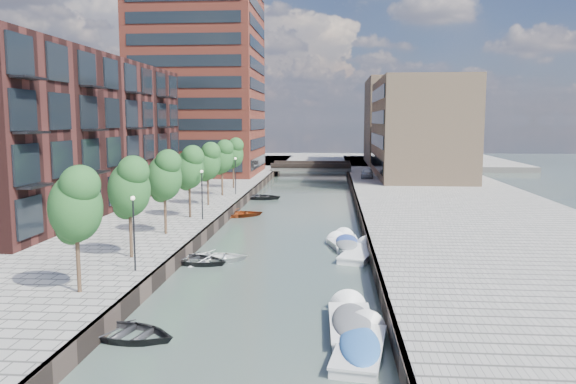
# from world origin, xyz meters

# --- Properties ---
(water) EXTENTS (300.00, 300.00, 0.00)m
(water) POSITION_xyz_m (0.00, 40.00, 0.00)
(water) COLOR #38473F
(water) RESTS_ON ground
(quay_right) EXTENTS (20.00, 140.00, 1.00)m
(quay_right) POSITION_xyz_m (16.00, 40.00, 0.50)
(quay_right) COLOR gray
(quay_right) RESTS_ON ground
(quay_wall_left) EXTENTS (0.25, 140.00, 1.00)m
(quay_wall_left) POSITION_xyz_m (-6.10, 40.00, 0.50)
(quay_wall_left) COLOR #332823
(quay_wall_left) RESTS_ON ground
(quay_wall_right) EXTENTS (0.25, 140.00, 1.00)m
(quay_wall_right) POSITION_xyz_m (6.10, 40.00, 0.50)
(quay_wall_right) COLOR #332823
(quay_wall_right) RESTS_ON ground
(far_closure) EXTENTS (80.00, 40.00, 1.00)m
(far_closure) POSITION_xyz_m (0.00, 100.00, 0.50)
(far_closure) COLOR gray
(far_closure) RESTS_ON ground
(apartment_block) EXTENTS (8.00, 38.00, 14.00)m
(apartment_block) POSITION_xyz_m (-20.00, 30.00, 8.00)
(apartment_block) COLOR black
(apartment_block) RESTS_ON quay_left
(tower) EXTENTS (18.00, 18.00, 30.00)m
(tower) POSITION_xyz_m (-17.00, 65.00, 16.00)
(tower) COLOR brown
(tower) RESTS_ON quay_left
(tan_block_near) EXTENTS (12.00, 25.00, 14.00)m
(tan_block_near) POSITION_xyz_m (16.00, 62.00, 8.00)
(tan_block_near) COLOR #9B7D5F
(tan_block_near) RESTS_ON quay_right
(tan_block_far) EXTENTS (12.00, 20.00, 16.00)m
(tan_block_far) POSITION_xyz_m (16.00, 88.00, 9.00)
(tan_block_far) COLOR #9B7D5F
(tan_block_far) RESTS_ON quay_right
(bridge) EXTENTS (13.00, 6.00, 1.30)m
(bridge) POSITION_xyz_m (0.00, 72.00, 1.39)
(bridge) COLOR gray
(bridge) RESTS_ON ground
(tree_0) EXTENTS (2.50, 2.50, 5.95)m
(tree_0) POSITION_xyz_m (-8.50, 4.00, 5.31)
(tree_0) COLOR #382619
(tree_0) RESTS_ON quay_left
(tree_1) EXTENTS (2.50, 2.50, 5.95)m
(tree_1) POSITION_xyz_m (-8.50, 11.00, 5.31)
(tree_1) COLOR #382619
(tree_1) RESTS_ON quay_left
(tree_2) EXTENTS (2.50, 2.50, 5.95)m
(tree_2) POSITION_xyz_m (-8.50, 18.00, 5.31)
(tree_2) COLOR #382619
(tree_2) RESTS_ON quay_left
(tree_3) EXTENTS (2.50, 2.50, 5.95)m
(tree_3) POSITION_xyz_m (-8.50, 25.00, 5.31)
(tree_3) COLOR #382619
(tree_3) RESTS_ON quay_left
(tree_4) EXTENTS (2.50, 2.50, 5.95)m
(tree_4) POSITION_xyz_m (-8.50, 32.00, 5.31)
(tree_4) COLOR #382619
(tree_4) RESTS_ON quay_left
(tree_5) EXTENTS (2.50, 2.50, 5.95)m
(tree_5) POSITION_xyz_m (-8.50, 39.00, 5.31)
(tree_5) COLOR #382619
(tree_5) RESTS_ON quay_left
(tree_6) EXTENTS (2.50, 2.50, 5.95)m
(tree_6) POSITION_xyz_m (-8.50, 46.00, 5.31)
(tree_6) COLOR #382619
(tree_6) RESTS_ON quay_left
(lamp_0) EXTENTS (0.24, 0.24, 4.12)m
(lamp_0) POSITION_xyz_m (-7.20, 8.00, 3.51)
(lamp_0) COLOR black
(lamp_0) RESTS_ON quay_left
(lamp_1) EXTENTS (0.24, 0.24, 4.12)m
(lamp_1) POSITION_xyz_m (-7.20, 24.00, 3.51)
(lamp_1) COLOR black
(lamp_1) RESTS_ON quay_left
(lamp_2) EXTENTS (0.24, 0.24, 4.12)m
(lamp_2) POSITION_xyz_m (-7.20, 40.00, 3.51)
(lamp_2) COLOR black
(lamp_2) RESTS_ON quay_left
(sloop_0) EXTENTS (5.10, 4.20, 0.92)m
(sloop_0) POSITION_xyz_m (-5.09, 1.00, 0.00)
(sloop_0) COLOR black
(sloop_0) RESTS_ON ground
(sloop_1) EXTENTS (5.25, 4.41, 0.93)m
(sloop_1) POSITION_xyz_m (-5.26, 13.56, 0.00)
(sloop_1) COLOR #232326
(sloop_1) RESTS_ON ground
(sloop_2) EXTENTS (5.51, 4.71, 0.96)m
(sloop_2) POSITION_xyz_m (-5.37, 31.51, 0.00)
(sloop_2) COLOR maroon
(sloop_2) RESTS_ON ground
(sloop_3) EXTENTS (4.90, 3.83, 0.93)m
(sloop_3) POSITION_xyz_m (-4.18, 14.24, 0.00)
(sloop_3) COLOR white
(sloop_3) RESTS_ON ground
(sloop_4) EXTENTS (5.42, 4.17, 1.04)m
(sloop_4) POSITION_xyz_m (-4.95, 43.50, 0.00)
(sloop_4) COLOR black
(sloop_4) RESTS_ON ground
(motorboat_0) EXTENTS (2.53, 5.34, 1.71)m
(motorboat_0) POSITION_xyz_m (4.73, 0.48, 0.21)
(motorboat_0) COLOR silver
(motorboat_0) RESTS_ON ground
(motorboat_1) EXTENTS (2.04, 5.48, 1.81)m
(motorboat_1) POSITION_xyz_m (4.40, 3.07, 0.22)
(motorboat_1) COLOR white
(motorboat_1) RESTS_ON ground
(motorboat_2) EXTENTS (3.13, 5.48, 1.73)m
(motorboat_2) POSITION_xyz_m (5.52, 16.64, 0.10)
(motorboat_2) COLOR white
(motorboat_2) RESTS_ON ground
(motorboat_3) EXTENTS (2.01, 5.09, 1.67)m
(motorboat_3) POSITION_xyz_m (4.57, 19.67, 0.20)
(motorboat_3) COLOR white
(motorboat_3) RESTS_ON ground
(motorboat_4) EXTENTS (2.94, 5.09, 1.61)m
(motorboat_4) POSITION_xyz_m (4.46, 18.50, 0.20)
(motorboat_4) COLOR white
(motorboat_4) RESTS_ON ground
(car) EXTENTS (2.05, 4.25, 1.40)m
(car) POSITION_xyz_m (8.47, 59.34, 1.70)
(car) COLOR #A8A9AD
(car) RESTS_ON quay_right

